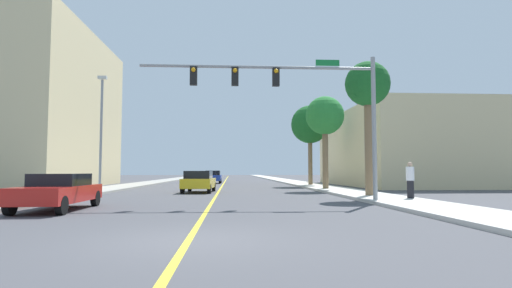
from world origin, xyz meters
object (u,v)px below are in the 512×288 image
at_px(car_blue, 213,177).
at_px(pedestrian, 410,180).
at_px(palm_far, 310,125).
at_px(car_red, 59,191).
at_px(traffic_signal_mast, 296,93).
at_px(street_lamp, 101,127).
at_px(palm_mid, 325,117).
at_px(car_yellow, 199,181).
at_px(palm_near, 368,88).

relative_size(car_blue, pedestrian, 2.30).
bearing_deg(palm_far, car_red, -121.23).
height_order(traffic_signal_mast, street_lamp, street_lamp).
relative_size(palm_far, pedestrian, 4.39).
relative_size(street_lamp, palm_far, 0.98).
relative_size(palm_mid, car_red, 1.50).
relative_size(street_lamp, pedestrian, 4.31).
relative_size(palm_mid, car_yellow, 1.60).
xyz_separation_m(palm_far, car_red, (-13.96, -23.03, -5.17)).
height_order(street_lamp, pedestrian, street_lamp).
height_order(palm_mid, car_blue, palm_mid).
bearing_deg(street_lamp, traffic_signal_mast, -36.88).
bearing_deg(palm_near, traffic_signal_mast, -143.10).
bearing_deg(car_blue, traffic_signal_mast, -79.65).
height_order(car_blue, pedestrian, pedestrian).
relative_size(traffic_signal_mast, pedestrian, 6.20).
height_order(palm_far, pedestrian, palm_far).
relative_size(traffic_signal_mast, car_red, 2.33).
bearing_deg(palm_near, palm_far, 89.51).
distance_m(traffic_signal_mast, palm_near, 5.69).
bearing_deg(pedestrian, palm_mid, -4.21).
bearing_deg(car_red, car_yellow, -109.83).
bearing_deg(palm_near, street_lamp, 161.99).
distance_m(car_red, car_yellow, 12.93).
distance_m(palm_near, car_red, 15.95).
bearing_deg(palm_near, palm_mid, 92.56).
xyz_separation_m(palm_mid, car_red, (-13.44, -14.49, -4.80)).
bearing_deg(car_blue, pedestrian, -69.08).
height_order(palm_far, car_yellow, palm_far).
bearing_deg(car_blue, palm_mid, -62.30).
xyz_separation_m(traffic_signal_mast, palm_near, (4.48, 3.37, 0.98)).
distance_m(street_lamp, car_blue, 22.61).
distance_m(traffic_signal_mast, street_lamp, 14.20).
bearing_deg(palm_near, car_yellow, 146.90).
xyz_separation_m(palm_near, pedestrian, (1.14, -2.51, -4.98)).
height_order(traffic_signal_mast, palm_mid, palm_mid).
bearing_deg(palm_far, palm_near, -90.49).
height_order(street_lamp, palm_far, palm_far).
bearing_deg(street_lamp, car_yellow, 10.18).
height_order(palm_near, pedestrian, palm_near).
bearing_deg(car_yellow, pedestrian, -36.45).
bearing_deg(car_red, palm_near, -157.49).
xyz_separation_m(street_lamp, car_red, (2.01, -11.10, -3.60)).
xyz_separation_m(palm_far, car_blue, (-9.72, 9.50, -5.11)).
xyz_separation_m(street_lamp, pedestrian, (16.97, -7.65, -3.29)).
bearing_deg(car_red, traffic_signal_mast, -165.29).
relative_size(car_blue, car_yellow, 0.92).
distance_m(palm_far, pedestrian, 20.20).
bearing_deg(pedestrian, palm_far, -9.14).
relative_size(street_lamp, palm_near, 1.03).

